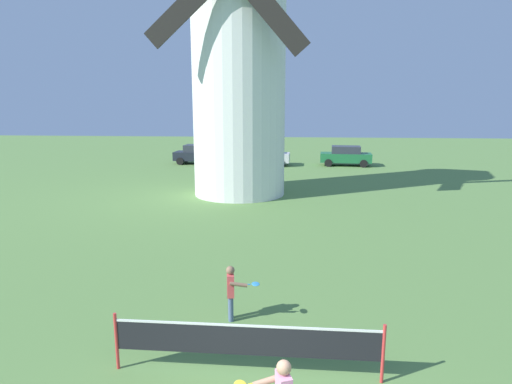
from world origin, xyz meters
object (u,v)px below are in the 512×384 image
at_px(player_far, 232,290).
at_px(parked_car_silver, 265,155).
at_px(parked_car_green, 346,156).
at_px(windmill, 239,52).
at_px(tennis_net, 246,341).
at_px(parked_car_black, 198,154).

xyz_separation_m(player_far, parked_car_silver, (-0.86, 25.22, 0.08)).
bearing_deg(parked_car_green, windmill, -121.14).
distance_m(tennis_net, parked_car_black, 28.53).
height_order(tennis_net, parked_car_silver, parked_car_silver).
distance_m(windmill, parked_car_green, 15.17).
relative_size(player_far, parked_car_black, 0.33).
bearing_deg(parked_car_silver, parked_car_green, 3.55).
xyz_separation_m(player_far, parked_car_black, (-6.40, 25.67, 0.08)).
relative_size(parked_car_silver, parked_car_green, 0.96).
bearing_deg(tennis_net, parked_car_silver, 92.97).
xyz_separation_m(tennis_net, parked_car_black, (-6.95, 27.67, 0.12)).
distance_m(player_far, parked_car_green, 26.20).
xyz_separation_m(parked_car_silver, parked_car_green, (6.38, 0.40, 0.00)).
distance_m(parked_car_silver, parked_car_green, 6.39).
bearing_deg(parked_car_silver, parked_car_black, 175.32).
relative_size(player_far, parked_car_silver, 0.33).
bearing_deg(parked_car_black, parked_car_green, -0.28).
xyz_separation_m(tennis_net, parked_car_green, (4.97, 27.61, 0.13)).
distance_m(parked_car_black, parked_car_silver, 5.56).
relative_size(windmill, tennis_net, 3.07).
bearing_deg(player_far, windmill, 96.35).
xyz_separation_m(windmill, parked_car_black, (-4.85, 11.75, -6.61)).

